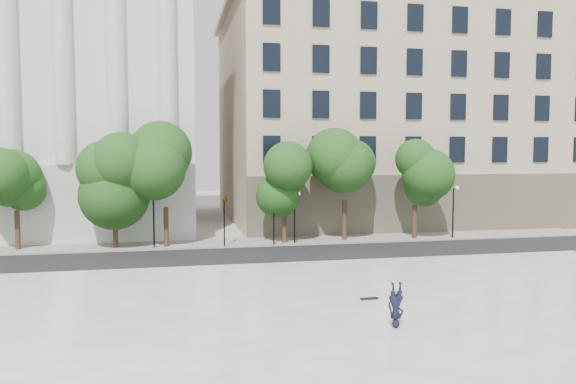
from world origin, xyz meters
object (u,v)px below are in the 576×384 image
at_px(traffic_light_west, 224,197).
at_px(person_lying, 396,321).
at_px(skateboard, 369,299).
at_px(traffic_light_east, 274,197).

xyz_separation_m(traffic_light_west, person_lying, (4.45, -21.06, -3.02)).
relative_size(traffic_light_west, skateboard, 5.22).
height_order(traffic_light_east, person_lying, traffic_light_east).
relative_size(traffic_light_east, person_lying, 2.46).
relative_size(person_lying, skateboard, 2.09).
bearing_deg(traffic_light_east, person_lying, -87.77).
distance_m(person_lying, skateboard, 3.94).
distance_m(traffic_light_west, person_lying, 21.74).
relative_size(traffic_light_east, skateboard, 5.14).
relative_size(traffic_light_west, person_lying, 2.50).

